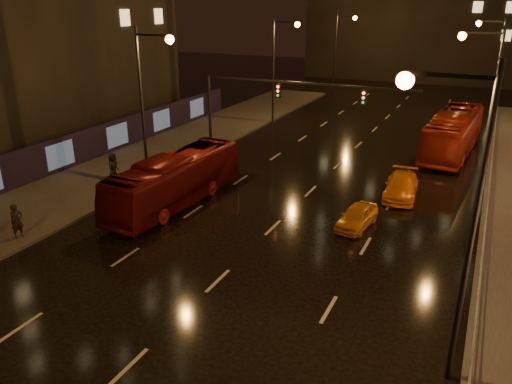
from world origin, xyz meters
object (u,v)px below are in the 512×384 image
bus_curb (453,133)px  taxi_near (357,217)px  pedestrian_c (113,167)px  bus_red (176,180)px  taxi_far (401,186)px  pedestrian_a (17,221)px

bus_curb → taxi_near: bearing=-96.7°
bus_curb → pedestrian_c: 25.76m
bus_red → bus_curb: (13.74, 18.02, 0.18)m
taxi_far → pedestrian_a: 21.74m
bus_red → bus_curb: size_ratio=0.89×
pedestrian_a → pedestrian_c: 8.88m
taxi_near → pedestrian_c: bearing=-173.0°
bus_red → pedestrian_a: bearing=-118.4°
bus_red → taxi_near: bus_red is taller
taxi_far → pedestrian_c: size_ratio=2.44×
taxi_far → pedestrian_c: (-17.68, -5.58, 0.43)m
bus_red → pedestrian_c: bus_red is taller
pedestrian_c → bus_red: bearing=-113.8°
bus_red → taxi_near: size_ratio=3.06×
bus_red → bus_curb: 22.66m
bus_curb → taxi_far: size_ratio=2.62×
taxi_far → pedestrian_a: (-16.32, -14.35, 0.38)m
taxi_near → taxi_far: bearing=83.4°
bus_curb → pedestrian_a: size_ratio=6.75×
taxi_near → bus_curb: bearing=86.0°
pedestrian_c → bus_curb: bearing=-60.9°
taxi_far → pedestrian_a: pedestrian_a is taller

